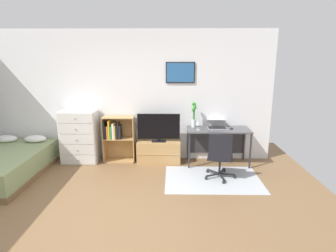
{
  "coord_description": "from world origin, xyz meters",
  "views": [
    {
      "loc": [
        1.0,
        -3.41,
        2.12
      ],
      "look_at": [
        0.91,
        1.5,
        0.94
      ],
      "focal_mm": 30.03,
      "sensor_mm": 36.0,
      "label": 1
    }
  ],
  "objects_px": {
    "bookshelf": "(117,136)",
    "laptop": "(217,124)",
    "bed": "(1,165)",
    "tv_stand": "(159,152)",
    "television": "(159,128)",
    "computer_mouse": "(231,128)",
    "office_chair": "(220,155)",
    "desk": "(218,135)",
    "dresser": "(80,137)",
    "wine_glass": "(198,123)",
    "bamboo_vase": "(194,114)"
  },
  "relations": [
    {
      "from": "bed",
      "to": "television",
      "type": "distance_m",
      "value": 2.99
    },
    {
      "from": "bed",
      "to": "desk",
      "type": "xyz_separation_m",
      "value": [
        4.05,
        0.81,
        0.37
      ]
    },
    {
      "from": "dresser",
      "to": "bed",
      "type": "bearing_deg",
      "value": -146.6
    },
    {
      "from": "bamboo_vase",
      "to": "wine_glass",
      "type": "bearing_deg",
      "value": -74.81
    },
    {
      "from": "desk",
      "to": "computer_mouse",
      "type": "bearing_deg",
      "value": -16.88
    },
    {
      "from": "dresser",
      "to": "bamboo_vase",
      "type": "bearing_deg",
      "value": 2.21
    },
    {
      "from": "tv_stand",
      "to": "laptop",
      "type": "bearing_deg",
      "value": 2.35
    },
    {
      "from": "television",
      "to": "tv_stand",
      "type": "bearing_deg",
      "value": 90.0
    },
    {
      "from": "tv_stand",
      "to": "bamboo_vase",
      "type": "relative_size",
      "value": 1.73
    },
    {
      "from": "desk",
      "to": "wine_glass",
      "type": "relative_size",
      "value": 6.98
    },
    {
      "from": "television",
      "to": "computer_mouse",
      "type": "bearing_deg",
      "value": -2.29
    },
    {
      "from": "television",
      "to": "computer_mouse",
      "type": "distance_m",
      "value": 1.47
    },
    {
      "from": "office_chair",
      "to": "computer_mouse",
      "type": "relative_size",
      "value": 8.27
    },
    {
      "from": "bookshelf",
      "to": "tv_stand",
      "type": "relative_size",
      "value": 1.07
    },
    {
      "from": "dresser",
      "to": "laptop",
      "type": "bearing_deg",
      "value": 1.3
    },
    {
      "from": "bed",
      "to": "laptop",
      "type": "relative_size",
      "value": 4.85
    },
    {
      "from": "bamboo_vase",
      "to": "desk",
      "type": "bearing_deg",
      "value": -9.18
    },
    {
      "from": "bookshelf",
      "to": "office_chair",
      "type": "distance_m",
      "value": 2.21
    },
    {
      "from": "office_chair",
      "to": "bed",
      "type": "bearing_deg",
      "value": -169.64
    },
    {
      "from": "bookshelf",
      "to": "desk",
      "type": "xyz_separation_m",
      "value": [
        2.09,
        -0.05,
        0.05
      ]
    },
    {
      "from": "desk",
      "to": "laptop",
      "type": "relative_size",
      "value": 3.0
    },
    {
      "from": "office_chair",
      "to": "computer_mouse",
      "type": "xyz_separation_m",
      "value": [
        0.34,
        0.77,
        0.3
      ]
    },
    {
      "from": "tv_stand",
      "to": "wine_glass",
      "type": "bearing_deg",
      "value": -12.34
    },
    {
      "from": "bookshelf",
      "to": "tv_stand",
      "type": "height_order",
      "value": "bookshelf"
    },
    {
      "from": "dresser",
      "to": "tv_stand",
      "type": "height_order",
      "value": "dresser"
    },
    {
      "from": "bookshelf",
      "to": "desk",
      "type": "relative_size",
      "value": 0.76
    },
    {
      "from": "bed",
      "to": "dresser",
      "type": "height_order",
      "value": "dresser"
    },
    {
      "from": "bed",
      "to": "tv_stand",
      "type": "height_order",
      "value": "bed"
    },
    {
      "from": "bed",
      "to": "tv_stand",
      "type": "distance_m",
      "value": 2.96
    },
    {
      "from": "bookshelf",
      "to": "office_chair",
      "type": "bearing_deg",
      "value": -24.22
    },
    {
      "from": "desk",
      "to": "bed",
      "type": "bearing_deg",
      "value": -168.74
    },
    {
      "from": "bookshelf",
      "to": "laptop",
      "type": "bearing_deg",
      "value": -0.04
    },
    {
      "from": "laptop",
      "to": "bamboo_vase",
      "type": "bearing_deg",
      "value": 178.17
    },
    {
      "from": "bookshelf",
      "to": "laptop",
      "type": "distance_m",
      "value": 2.09
    },
    {
      "from": "laptop",
      "to": "computer_mouse",
      "type": "xyz_separation_m",
      "value": [
        0.28,
        -0.13,
        -0.05
      ]
    },
    {
      "from": "television",
      "to": "laptop",
      "type": "height_order",
      "value": "television"
    },
    {
      "from": "office_chair",
      "to": "laptop",
      "type": "relative_size",
      "value": 2.06
    },
    {
      "from": "bookshelf",
      "to": "computer_mouse",
      "type": "distance_m",
      "value": 2.36
    },
    {
      "from": "tv_stand",
      "to": "desk",
      "type": "distance_m",
      "value": 1.27
    },
    {
      "from": "desk",
      "to": "laptop",
      "type": "bearing_deg",
      "value": 110.07
    },
    {
      "from": "television",
      "to": "desk",
      "type": "bearing_deg",
      "value": 0.9
    },
    {
      "from": "tv_stand",
      "to": "office_chair",
      "type": "height_order",
      "value": "office_chair"
    },
    {
      "from": "desk",
      "to": "wine_glass",
      "type": "xyz_separation_m",
      "value": [
        -0.42,
        -0.17,
        0.27
      ]
    },
    {
      "from": "tv_stand",
      "to": "laptop",
      "type": "xyz_separation_m",
      "value": [
        1.19,
        0.05,
        0.58
      ]
    },
    {
      "from": "computer_mouse",
      "to": "office_chair",
      "type": "bearing_deg",
      "value": -113.63
    },
    {
      "from": "bookshelf",
      "to": "office_chair",
      "type": "height_order",
      "value": "bookshelf"
    },
    {
      "from": "bed",
      "to": "dresser",
      "type": "bearing_deg",
      "value": 33.27
    },
    {
      "from": "bookshelf",
      "to": "bed",
      "type": "bearing_deg",
      "value": -156.29
    },
    {
      "from": "bookshelf",
      "to": "computer_mouse",
      "type": "bearing_deg",
      "value": -3.2
    },
    {
      "from": "bookshelf",
      "to": "television",
      "type": "distance_m",
      "value": 0.91
    }
  ]
}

